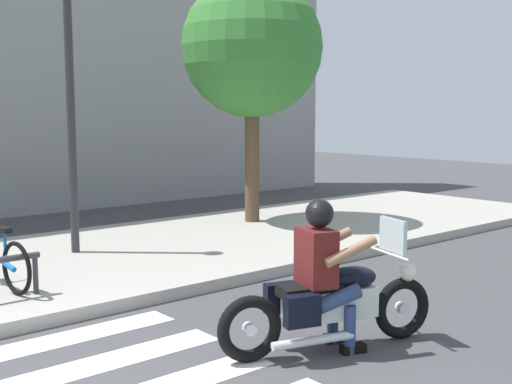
{
  "coord_description": "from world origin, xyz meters",
  "views": [
    {
      "loc": [
        -1.81,
        -4.27,
        2.2
      ],
      "look_at": [
        2.95,
        1.35,
        1.29
      ],
      "focal_mm": 45.56,
      "sensor_mm": 36.0,
      "label": 1
    }
  ],
  "objects_px": {
    "motorcycle": "(331,302)",
    "street_lamp": "(70,90)",
    "tree_near_rack": "(252,48)",
    "rider": "(324,265)"
  },
  "relations": [
    {
      "from": "motorcycle",
      "to": "street_lamp",
      "type": "relative_size",
      "value": 0.52
    },
    {
      "from": "tree_near_rack",
      "to": "rider",
      "type": "bearing_deg",
      "value": -124.0
    },
    {
      "from": "motorcycle",
      "to": "street_lamp",
      "type": "xyz_separation_m",
      "value": [
        -0.26,
        4.88,
        2.06
      ]
    },
    {
      "from": "tree_near_rack",
      "to": "street_lamp",
      "type": "bearing_deg",
      "value": -173.88
    },
    {
      "from": "rider",
      "to": "street_lamp",
      "type": "height_order",
      "value": "street_lamp"
    },
    {
      "from": "street_lamp",
      "to": "rider",
      "type": "bearing_deg",
      "value": -87.75
    },
    {
      "from": "rider",
      "to": "tree_near_rack",
      "type": "bearing_deg",
      "value": 56.0
    },
    {
      "from": "street_lamp",
      "to": "tree_near_rack",
      "type": "xyz_separation_m",
      "value": [
        3.73,
        0.4,
        0.86
      ]
    },
    {
      "from": "motorcycle",
      "to": "rider",
      "type": "distance_m",
      "value": 0.37
    },
    {
      "from": "motorcycle",
      "to": "tree_near_rack",
      "type": "xyz_separation_m",
      "value": [
        3.47,
        5.28,
        2.91
      ]
    }
  ]
}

